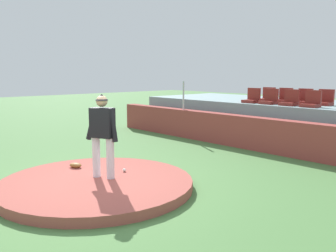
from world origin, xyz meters
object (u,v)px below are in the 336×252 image
Objects in this scene: stadium_chair_0 at (252,98)px; stadium_chair_5 at (284,98)px; pitcher at (103,130)px; stadium_chair_4 at (267,97)px; baseball at (124,170)px; stadium_chair_6 at (304,99)px; stadium_chair_7 at (325,100)px; stadium_chair_3 at (311,102)px; stadium_chair_2 at (290,100)px; stadium_chair_1 at (270,99)px; fielding_glove at (76,165)px.

stadium_chair_0 is 1.12m from stadium_chair_5.
pitcher reaches higher than stadium_chair_4.
baseball is 0.15× the size of stadium_chair_5.
stadium_chair_0 and stadium_chair_6 have the same top height.
stadium_chair_7 is (1.17, 6.88, 1.23)m from baseball.
stadium_chair_3 is at bearing 55.99° from pitcher.
stadium_chair_1 is at bearing -0.88° from stadium_chair_2.
stadium_chair_3 is 1.00× the size of stadium_chair_7.
stadium_chair_1 is 1.44m from stadium_chair_3.
pitcher is 1.11m from baseball.
stadium_chair_3 and stadium_chair_6 have the same top height.
fielding_glove is 0.60× the size of stadium_chair_2.
stadium_chair_6 is (0.01, 0.85, 0.00)m from stadium_chair_2.
stadium_chair_0 is at bearing -0.70° from stadium_chair_3.
stadium_chair_1 is (0.68, 0.00, 0.00)m from stadium_chair_0.
stadium_chair_6 is (-0.69, 0.87, 0.00)m from stadium_chair_3.
stadium_chair_1 and stadium_chair_4 have the same top height.
stadium_chair_0 is (0.09, 6.63, 1.22)m from fielding_glove.
stadium_chair_5 reaches higher than fielding_glove.
fielding_glove is (-1.10, -0.05, -0.94)m from pitcher.
baseball is 0.15× the size of stadium_chair_6.
pitcher is 23.12× the size of baseball.
stadium_chair_3 is (2.21, 6.61, 1.22)m from fielding_glove.
stadium_chair_6 is at bearing 58.25° from fielding_glove.
stadium_chair_1 is 0.86m from stadium_chair_5.
pitcher reaches higher than fielding_glove.
fielding_glove is 7.63m from stadium_chair_5.
pitcher is at bearing 86.44° from stadium_chair_2.
baseball is 6.99m from stadium_chair_5.
stadium_chair_0 is at bearing 74.35° from pitcher.
pitcher is 3.42× the size of stadium_chair_1.
stadium_chair_7 is (0.70, 0.87, 0.00)m from stadium_chair_2.
baseball is 6.21m from stadium_chair_0.
stadium_chair_1 is at bearing 87.76° from stadium_chair_5.
stadium_chair_2 and stadium_chair_3 have the same top height.
stadium_chair_4 reaches higher than fielding_glove.
stadium_chair_3 is at bearing 179.30° from stadium_chair_0.
stadium_chair_7 reaches higher than fielding_glove.
stadium_chair_0 and stadium_chair_7 have the same top height.
pitcher is 3.42× the size of stadium_chair_5.
stadium_chair_2 is 1.00× the size of stadium_chair_5.
stadium_chair_5 and stadium_chair_7 have the same top height.
stadium_chair_2 is 1.12m from stadium_chair_5.
fielding_glove is 0.60× the size of stadium_chair_7.
stadium_chair_3 is at bearing 178.64° from stadium_chair_2.
fielding_glove is at bearing 78.53° from stadium_chair_6.
stadium_chair_7 is at bearing -128.57° from stadium_chair_2.
fielding_glove is at bearing 158.31° from pitcher.
baseball is 0.15× the size of stadium_chair_7.
stadium_chair_2 is at bearing 85.44° from baseball.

